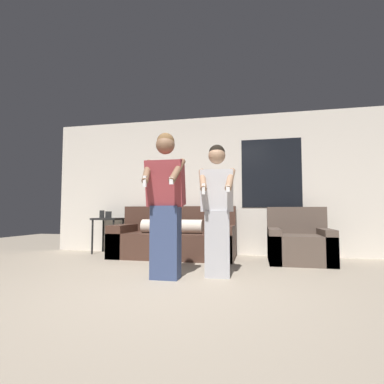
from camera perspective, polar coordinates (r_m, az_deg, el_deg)
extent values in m
plane|color=tan|center=(3.13, -6.25, -18.86)|extent=(14.00, 14.00, 0.00)
cube|color=silver|center=(5.93, 2.90, 1.36)|extent=(6.47, 0.06, 2.70)
cube|color=black|center=(5.85, 14.85, 3.53)|extent=(1.10, 0.01, 1.30)
cube|color=#472D23|center=(5.49, -3.51, -10.04)|extent=(2.18, 0.99, 0.44)
cube|color=#472D23|center=(5.83, -2.46, -5.12)|extent=(2.18, 0.22, 0.48)
cube|color=#472D23|center=(5.81, -12.68, -8.92)|extent=(0.28, 0.99, 0.58)
cube|color=#472D23|center=(5.30, 6.57, -9.47)|extent=(0.28, 0.99, 0.58)
cylinder|color=beige|center=(5.34, -3.86, -6.54)|extent=(1.10, 0.24, 0.24)
cube|color=brown|center=(5.18, 19.79, -10.14)|extent=(0.97, 0.89, 0.45)
cube|color=brown|center=(5.50, 19.20, -5.08)|extent=(0.97, 0.20, 0.45)
cube|color=brown|center=(5.14, 15.34, -9.72)|extent=(0.18, 0.89, 0.55)
cube|color=brown|center=(5.25, 24.12, -9.41)|extent=(0.18, 0.89, 0.55)
cube|color=black|center=(6.24, -15.65, -4.95)|extent=(0.52, 0.50, 0.04)
cylinder|color=black|center=(6.18, -18.46, -8.13)|extent=(0.04, 0.04, 0.66)
cylinder|color=black|center=(5.97, -14.74, -8.36)|extent=(0.04, 0.04, 0.66)
cylinder|color=black|center=(6.54, -16.58, -7.92)|extent=(0.04, 0.04, 0.66)
cylinder|color=black|center=(6.34, -13.02, -8.12)|extent=(0.04, 0.04, 0.66)
cube|color=black|center=(6.28, -16.78, -4.15)|extent=(0.10, 0.02, 0.17)
cube|color=black|center=(6.24, -15.64, -4.26)|extent=(0.13, 0.02, 0.15)
cube|color=#384770|center=(3.75, -5.01, -9.45)|extent=(0.34, 0.24, 0.89)
cube|color=#99383D|center=(3.72, -5.08, 1.76)|extent=(0.46, 0.32, 0.60)
sphere|color=brown|center=(3.78, -5.11, 8.93)|extent=(0.23, 0.23, 0.23)
sphere|color=brown|center=(3.80, -5.06, 9.50)|extent=(0.22, 0.22, 0.22)
cylinder|color=brown|center=(3.66, -8.56, 3.91)|extent=(0.15, 0.36, 0.33)
cube|color=white|center=(3.49, -8.97, 2.01)|extent=(0.04, 0.04, 0.13)
cylinder|color=brown|center=(3.55, -2.83, 4.11)|extent=(0.14, 0.36, 0.33)
cube|color=white|center=(3.39, -3.92, 2.14)|extent=(0.04, 0.04, 0.08)
cube|color=#B2B2B7|center=(3.86, 4.87, -9.74)|extent=(0.32, 0.26, 0.83)
cube|color=silver|center=(3.83, 4.80, 0.40)|extent=(0.43, 0.32, 0.56)
sphere|color=#A37A5B|center=(3.88, 4.75, 6.92)|extent=(0.22, 0.22, 0.22)
sphere|color=black|center=(3.89, 4.77, 7.45)|extent=(0.21, 0.21, 0.21)
cylinder|color=#A37A5B|center=(3.71, 2.04, 2.37)|extent=(0.16, 0.36, 0.32)
cube|color=white|center=(3.54, 2.21, 0.60)|extent=(0.04, 0.04, 0.13)
cylinder|color=#A37A5B|center=(3.69, 7.29, 2.43)|extent=(0.11, 0.36, 0.32)
cube|color=white|center=(3.53, 6.86, 0.64)|extent=(0.05, 0.04, 0.08)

